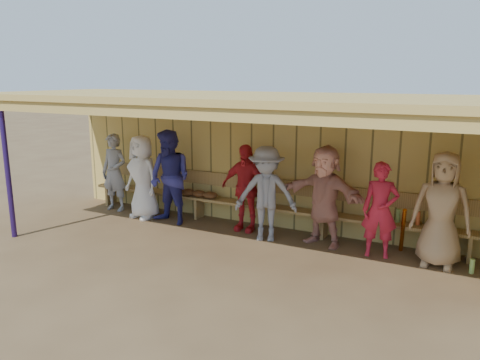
% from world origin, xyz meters
% --- Properties ---
extents(ground, '(90.00, 90.00, 0.00)m').
position_xyz_m(ground, '(0.00, 0.00, 0.00)').
color(ground, brown).
rests_on(ground, ground).
extents(player_a, '(0.61, 0.41, 1.62)m').
position_xyz_m(player_a, '(-3.17, 0.75, 0.81)').
color(player_a, gray).
rests_on(player_a, ground).
extents(player_b, '(0.90, 0.68, 1.67)m').
position_xyz_m(player_b, '(-2.30, 0.59, 0.83)').
color(player_b, white).
rests_on(player_b, ground).
extents(player_c, '(0.97, 0.80, 1.81)m').
position_xyz_m(player_c, '(-1.58, 0.53, 0.90)').
color(player_c, navy).
rests_on(player_c, ground).
extents(player_d, '(0.94, 0.40, 1.60)m').
position_xyz_m(player_d, '(-0.13, 0.81, 0.80)').
color(player_d, red).
rests_on(player_d, ground).
extents(player_e, '(1.20, 0.92, 1.64)m').
position_xyz_m(player_e, '(0.42, 0.51, 0.82)').
color(player_e, gray).
rests_on(player_e, ground).
extents(player_f, '(1.64, 0.88, 1.69)m').
position_xyz_m(player_f, '(1.37, 0.74, 0.85)').
color(player_f, tan).
rests_on(player_f, ground).
extents(player_g, '(0.60, 0.44, 1.50)m').
position_xyz_m(player_g, '(2.30, 0.63, 0.75)').
color(player_g, red).
rests_on(player_g, ground).
extents(player_h, '(0.85, 0.56, 1.73)m').
position_xyz_m(player_h, '(3.17, 0.65, 0.86)').
color(player_h, tan).
rests_on(player_h, ground).
extents(dugout_structure, '(8.80, 3.20, 2.50)m').
position_xyz_m(dugout_structure, '(0.39, 0.69, 1.69)').
color(dugout_structure, tan).
rests_on(dugout_structure, ground).
extents(bench, '(7.60, 0.34, 0.93)m').
position_xyz_m(bench, '(0.00, 1.12, 0.53)').
color(bench, '#A78347').
rests_on(bench, ground).
extents(dugout_equipment, '(5.35, 0.62, 0.80)m').
position_xyz_m(dugout_equipment, '(-0.44, 0.99, 0.49)').
color(dugout_equipment, '#C75F17').
rests_on(dugout_equipment, ground).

